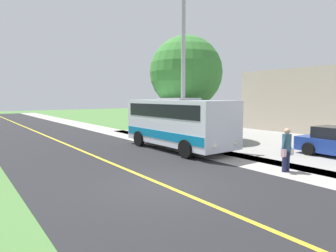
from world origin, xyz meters
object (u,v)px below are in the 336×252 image
at_px(street_light_pole, 182,62).
at_px(shuttle_bus_front, 178,121).
at_px(pedestrian_with_bags, 287,148).
at_px(tree_curbside, 186,73).

bearing_deg(street_light_pole, shuttle_bus_front, 22.59).
xyz_separation_m(shuttle_bus_front, pedestrian_with_bags, (-0.31, 6.35, -0.66)).
height_order(shuttle_bus_front, pedestrian_with_bags, shuttle_bus_front).
bearing_deg(shuttle_bus_front, tree_curbside, -136.06).
bearing_deg(street_light_pole, pedestrian_with_bags, 89.81).
bearing_deg(tree_curbside, street_light_pole, 45.99).
relative_size(shuttle_bus_front, tree_curbside, 1.00).
distance_m(pedestrian_with_bags, street_light_pole, 7.58).
distance_m(street_light_pole, tree_curbside, 3.63).
bearing_deg(street_light_pole, tree_curbside, -134.01).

